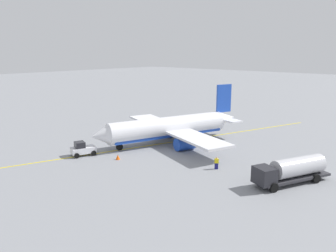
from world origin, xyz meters
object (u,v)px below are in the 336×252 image
(safety_cone_nose, at_px, (118,157))
(refueling_worker, at_px, (216,163))
(airplane, at_px, (170,128))
(fuel_tanker, at_px, (291,170))
(pushback_tug, at_px, (83,149))

(safety_cone_nose, bearing_deg, refueling_worker, 115.80)
(airplane, xyz_separation_m, refueling_worker, (5.91, 13.60, -1.79))
(fuel_tanker, relative_size, refueling_worker, 6.18)
(refueling_worker, height_order, safety_cone_nose, refueling_worker)
(safety_cone_nose, bearing_deg, pushback_tug, -67.35)
(pushback_tug, xyz_separation_m, safety_cone_nose, (-2.32, 5.56, -0.65))
(airplane, xyz_separation_m, fuel_tanker, (4.10, 23.13, -0.89))
(pushback_tug, bearing_deg, fuel_tanker, 110.38)
(airplane, distance_m, fuel_tanker, 23.51)
(refueling_worker, relative_size, safety_cone_nose, 2.36)
(refueling_worker, bearing_deg, fuel_tanker, 100.78)
(pushback_tug, height_order, safety_cone_nose, pushback_tug)
(pushback_tug, relative_size, safety_cone_nose, 5.58)
(airplane, distance_m, refueling_worker, 14.94)
(airplane, relative_size, refueling_worker, 16.25)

